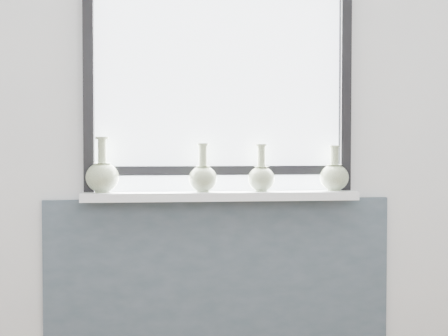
{
  "coord_description": "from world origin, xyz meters",
  "views": [
    {
      "loc": [
        -0.34,
        -1.56,
        1.14
      ],
      "look_at": [
        0.0,
        1.55,
        1.02
      ],
      "focal_mm": 55.0,
      "sensor_mm": 36.0,
      "label": 1
    }
  ],
  "objects": [
    {
      "name": "back_wall",
      "position": [
        0.0,
        1.81,
        1.3
      ],
      "size": [
        3.6,
        0.02,
        2.6
      ],
      "primitive_type": "cube",
      "color": "silver",
      "rests_on": "ground"
    },
    {
      "name": "vase_a",
      "position": [
        -0.56,
        1.71,
        0.98
      ],
      "size": [
        0.16,
        0.16,
        0.26
      ],
      "rotation": [
        0.0,
        0.0,
        -0.33
      ],
      "color": "#9CAC85",
      "rests_on": "windowsill"
    },
    {
      "name": "vase_d",
      "position": [
        0.56,
        1.71,
        0.97
      ],
      "size": [
        0.14,
        0.14,
        0.22
      ],
      "rotation": [
        0.0,
        0.0,
        0.33
      ],
      "color": "#9CAC85",
      "rests_on": "windowsill"
    },
    {
      "name": "apron_panel",
      "position": [
        0.0,
        1.78,
        0.43
      ],
      "size": [
        1.7,
        0.03,
        0.86
      ],
      "primitive_type": "cube",
      "color": "#485464",
      "rests_on": "ground"
    },
    {
      "name": "vase_b",
      "position": [
        -0.09,
        1.7,
        0.97
      ],
      "size": [
        0.14,
        0.14,
        0.23
      ],
      "rotation": [
        0.0,
        0.0,
        0.25
      ],
      "color": "#9CAC85",
      "rests_on": "windowsill"
    },
    {
      "name": "vase_c",
      "position": [
        0.2,
        1.71,
        0.97
      ],
      "size": [
        0.13,
        0.13,
        0.23
      ],
      "rotation": [
        0.0,
        0.0,
        0.04
      ],
      "color": "#9CAC85",
      "rests_on": "windowsill"
    },
    {
      "name": "windowsill",
      "position": [
        0.0,
        1.71,
        0.88
      ],
      "size": [
        1.32,
        0.18,
        0.04
      ],
      "primitive_type": "cube",
      "color": "white",
      "rests_on": "apron_panel"
    },
    {
      "name": "window",
      "position": [
        0.0,
        1.77,
        1.44
      ],
      "size": [
        1.3,
        0.06,
        1.05
      ],
      "color": "black",
      "rests_on": "windowsill"
    }
  ]
}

